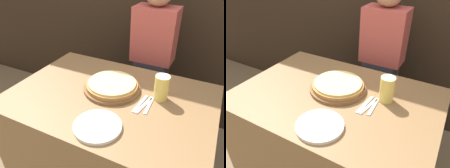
# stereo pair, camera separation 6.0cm
# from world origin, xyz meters

# --- Properties ---
(dining_table) EXTENTS (1.21, 0.84, 0.77)m
(dining_table) POSITION_xyz_m (0.00, 0.00, 0.38)
(dining_table) COLOR olive
(dining_table) RESTS_ON ground_plane
(pizza_on_board) EXTENTS (0.35, 0.35, 0.06)m
(pizza_on_board) POSITION_xyz_m (-0.02, 0.06, 0.79)
(pizza_on_board) COLOR brown
(pizza_on_board) RESTS_ON dining_table
(beer_glass) EXTENTS (0.08, 0.08, 0.15)m
(beer_glass) POSITION_xyz_m (0.28, 0.10, 0.85)
(beer_glass) COLOR #E5C65B
(beer_glass) RESTS_ON dining_table
(dinner_plate) EXTENTS (0.24, 0.24, 0.02)m
(dinner_plate) POSITION_xyz_m (0.07, -0.28, 0.78)
(dinner_plate) COLOR white
(dinner_plate) RESTS_ON dining_table
(fork) EXTENTS (0.03, 0.18, 0.00)m
(fork) POSITION_xyz_m (0.19, -0.00, 0.77)
(fork) COLOR silver
(fork) RESTS_ON dining_table
(dinner_knife) EXTENTS (0.05, 0.18, 0.00)m
(dinner_knife) POSITION_xyz_m (0.22, -0.00, 0.77)
(dinner_knife) COLOR silver
(dinner_knife) RESTS_ON dining_table
(spoon) EXTENTS (0.03, 0.16, 0.00)m
(spoon) POSITION_xyz_m (0.24, -0.00, 0.77)
(spoon) COLOR silver
(spoon) RESTS_ON dining_table
(diner_person) EXTENTS (0.32, 0.20, 1.37)m
(diner_person) POSITION_xyz_m (0.06, 0.64, 0.68)
(diner_person) COLOR #33333D
(diner_person) RESTS_ON ground_plane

